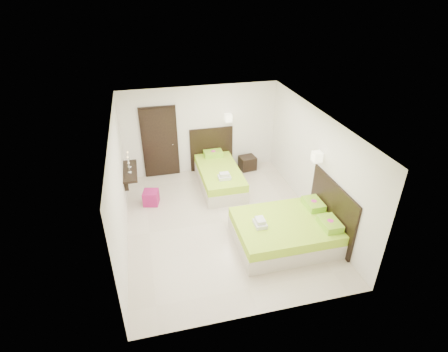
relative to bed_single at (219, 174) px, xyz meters
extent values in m
plane|color=beige|center=(-0.31, -1.75, -0.32)|extent=(5.50, 5.50, 0.00)
cube|color=beige|center=(0.00, -0.08, -0.15)|extent=(1.08, 2.15, 0.34)
cube|color=#93CA20|center=(0.00, -0.08, 0.13)|extent=(1.07, 2.13, 0.22)
cube|color=black|center=(0.00, 0.97, 0.35)|extent=(1.29, 0.05, 1.35)
cube|color=#92D326|center=(0.00, 0.73, 0.31)|extent=(0.54, 0.37, 0.15)
cylinder|color=#F239A1|center=(0.00, 0.73, 0.39)|extent=(0.13, 0.13, 0.00)
cube|color=silver|center=(0.00, -0.67, 0.28)|extent=(0.32, 0.24, 0.09)
cube|color=silver|center=(0.00, -0.67, 0.37)|extent=(0.24, 0.18, 0.09)
cube|color=#F1EBC6|center=(0.48, 0.82, 1.35)|extent=(0.19, 0.19, 0.22)
cylinder|color=#2D2116|center=(0.48, 0.90, 1.35)|extent=(0.03, 0.16, 0.03)
cube|color=beige|center=(0.85, -2.80, -0.15)|extent=(2.18, 1.64, 0.35)
cube|color=#93CA20|center=(0.85, -2.80, 0.14)|extent=(2.16, 1.62, 0.22)
cube|color=black|center=(1.91, -2.80, 0.36)|extent=(0.05, 1.85, 1.36)
cube|color=#92D326|center=(1.67, -3.18, 0.32)|extent=(0.37, 0.55, 0.15)
cylinder|color=#F239A1|center=(1.67, -3.18, 0.40)|extent=(0.13, 0.13, 0.00)
cube|color=#92D326|center=(1.67, -2.42, 0.32)|extent=(0.37, 0.55, 0.15)
cylinder|color=#F239A1|center=(1.67, -2.42, 0.40)|extent=(0.13, 0.13, 0.00)
cube|color=silver|center=(0.25, -2.80, 0.29)|extent=(0.24, 0.33, 0.09)
cube|color=silver|center=(0.25, -2.80, 0.38)|extent=(0.18, 0.25, 0.09)
cube|color=#F1EBC6|center=(1.76, -2.11, 1.37)|extent=(0.20, 0.20, 0.22)
cylinder|color=#2D2116|center=(1.84, -2.11, 1.37)|extent=(0.16, 0.03, 0.03)
cube|color=black|center=(1.06, 0.70, -0.11)|extent=(0.51, 0.47, 0.41)
cube|color=#8F1350|center=(-1.93, -0.55, -0.13)|extent=(0.45, 0.45, 0.38)
cube|color=black|center=(-1.51, 0.96, 0.73)|extent=(1.02, 0.06, 2.14)
cube|color=black|center=(-1.51, 0.92, 0.73)|extent=(0.88, 0.04, 2.06)
cylinder|color=silver|center=(-1.16, 0.89, 0.68)|extent=(0.03, 0.10, 0.03)
cube|color=black|center=(-2.38, -0.15, 0.50)|extent=(0.35, 1.20, 0.06)
cube|color=black|center=(-2.50, -0.60, 0.35)|extent=(0.10, 0.04, 0.30)
cube|color=black|center=(-2.50, 0.30, 0.35)|extent=(0.10, 0.04, 0.30)
cylinder|color=silver|center=(-2.38, -0.30, 0.54)|extent=(0.10, 0.10, 0.02)
cylinder|color=silver|center=(-2.38, -0.30, 0.66)|extent=(0.02, 0.02, 0.22)
cone|color=silver|center=(-2.38, -0.30, 0.79)|extent=(0.07, 0.07, 0.04)
cylinder|color=white|center=(-2.38, -0.30, 0.88)|extent=(0.02, 0.02, 0.15)
sphere|color=#FFB23F|center=(-2.38, -0.30, 0.97)|extent=(0.02, 0.02, 0.02)
cylinder|color=silver|center=(-2.38, 0.00, 0.54)|extent=(0.10, 0.10, 0.02)
cylinder|color=silver|center=(-2.38, 0.00, 0.66)|extent=(0.02, 0.02, 0.22)
cone|color=silver|center=(-2.38, 0.00, 0.79)|extent=(0.07, 0.07, 0.04)
cylinder|color=white|center=(-2.38, 0.00, 0.88)|extent=(0.02, 0.02, 0.15)
sphere|color=#FFB23F|center=(-2.38, 0.00, 0.97)|extent=(0.02, 0.02, 0.02)
camera|label=1|loc=(-1.89, -8.38, 4.82)|focal=28.00mm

